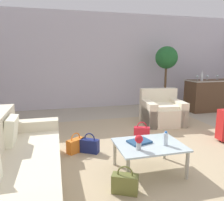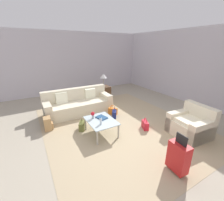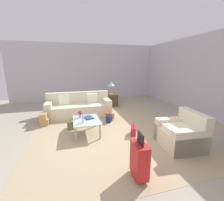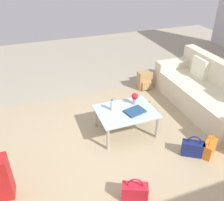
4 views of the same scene
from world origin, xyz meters
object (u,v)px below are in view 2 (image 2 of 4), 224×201
object	(u,v)px
suitcase_red	(178,157)
handbag_red	(145,125)
table_lamp	(103,77)
water_bottle	(101,121)
side_table	(104,92)
backpack_tan	(48,124)
flower_vase	(93,114)
handbag_navy	(114,114)
handbag_olive	(82,126)
armchair	(191,125)
coffee_table	(101,122)
handbag_orange	(113,111)
couch	(78,105)
coffee_table_book	(102,117)

from	to	relation	value
suitcase_red	handbag_red	distance (m)	1.70
table_lamp	handbag_red	bearing A→B (deg)	-3.88
water_bottle	side_table	bearing A→B (deg)	151.93
handbag_red	backpack_tan	distance (m)	2.94
flower_vase	handbag_navy	xyz separation A→B (m)	(-0.51, 1.02, -0.42)
side_table	handbag_red	bearing A→B (deg)	-3.88
handbag_olive	armchair	bearing A→B (deg)	55.10
handbag_navy	handbag_olive	size ratio (longest dim) A/B	1.00
coffee_table	handbag_orange	xyz separation A→B (m)	(-0.96, 0.94, -0.24)
couch	water_bottle	size ratio (longest dim) A/B	11.90
handbag_navy	coffee_table	bearing A→B (deg)	-49.96
suitcase_red	handbag_olive	size ratio (longest dim) A/B	2.37
side_table	handbag_navy	xyz separation A→B (m)	(2.07, -0.63, -0.16)
side_table	backpack_tan	world-z (taller)	side_table
handbag_navy	couch	bearing A→B (deg)	-137.81
handbag_navy	side_table	bearing A→B (deg)	163.02
table_lamp	handbag_orange	distance (m)	2.13
side_table	handbag_orange	world-z (taller)	side_table
coffee_table	table_lamp	world-z (taller)	table_lamp
armchair	backpack_tan	xyz separation A→B (m)	(-2.31, -3.46, -0.11)
suitcase_red	handbag_olive	distance (m)	2.74
coffee_table_book	handbag_olive	xyz separation A→B (m)	(-0.37, -0.49, -0.31)
suitcase_red	table_lamp	bearing A→B (deg)	170.54
flower_vase	handbag_navy	bearing A→B (deg)	116.57
backpack_tan	table_lamp	bearing A→B (deg)	122.84
couch	side_table	size ratio (longest dim) A/B	4.20
suitcase_red	handbag_orange	bearing A→B (deg)	175.28
flower_vase	table_lamp	size ratio (longest dim) A/B	0.35
couch	coffee_table_book	world-z (taller)	couch
coffee_table	handbag_navy	world-z (taller)	coffee_table
coffee_table_book	handbag_navy	bearing A→B (deg)	113.09
table_lamp	backpack_tan	xyz separation A→B (m)	(1.80, -2.79, -0.86)
water_bottle	suitcase_red	bearing A→B (deg)	23.96
coffee_table_book	armchair	bearing A→B (deg)	41.04
table_lamp	handbag_orange	size ratio (longest dim) A/B	1.65
coffee_table	side_table	distance (m)	3.18
coffee_table_book	handbag_navy	size ratio (longest dim) A/B	0.88
armchair	side_table	bearing A→B (deg)	-170.75
flower_vase	side_table	distance (m)	3.07
armchair	coffee_table	bearing A→B (deg)	-121.07
coffee_table_book	side_table	distance (m)	3.04
side_table	handbag_red	distance (m)	3.23
table_lamp	handbag_olive	distance (m)	3.13
flower_vase	handbag_orange	size ratio (longest dim) A/B	0.57
couch	handbag_olive	xyz separation A→B (m)	(1.30, -0.31, -0.18)
coffee_table_book	backpack_tan	xyz separation A→B (m)	(-0.88, -1.37, -0.25)
coffee_table_book	flower_vase	distance (m)	0.27
coffee_table	backpack_tan	bearing A→B (deg)	-127.78
water_bottle	table_lamp	distance (m)	3.44
table_lamp	handbag_red	xyz separation A→B (m)	(3.22, -0.22, -0.92)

